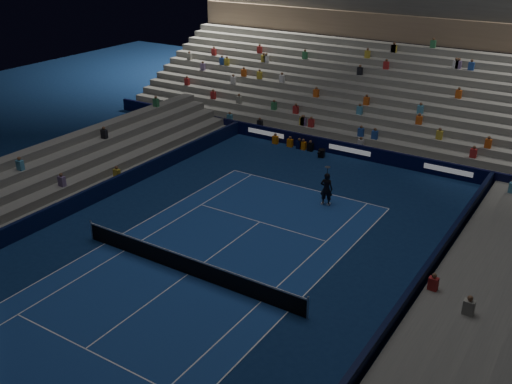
% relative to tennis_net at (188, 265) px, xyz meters
% --- Properties ---
extents(ground, '(90.00, 90.00, 0.00)m').
position_rel_tennis_net_xyz_m(ground, '(0.00, 0.00, -0.50)').
color(ground, '#0C214A').
rests_on(ground, ground).
extents(court_surface, '(10.97, 23.77, 0.01)m').
position_rel_tennis_net_xyz_m(court_surface, '(0.00, 0.00, -0.50)').
color(court_surface, navy).
rests_on(court_surface, ground).
extents(sponsor_barrier_far, '(44.00, 0.25, 1.00)m').
position_rel_tennis_net_xyz_m(sponsor_barrier_far, '(0.00, 18.50, -0.00)').
color(sponsor_barrier_far, black).
rests_on(sponsor_barrier_far, ground).
extents(sponsor_barrier_east, '(0.25, 37.00, 1.00)m').
position_rel_tennis_net_xyz_m(sponsor_barrier_east, '(9.70, 0.00, -0.00)').
color(sponsor_barrier_east, black).
rests_on(sponsor_barrier_east, ground).
extents(sponsor_barrier_west, '(0.25, 37.00, 1.00)m').
position_rel_tennis_net_xyz_m(sponsor_barrier_west, '(-9.70, 0.00, -0.00)').
color(sponsor_barrier_west, black).
rests_on(sponsor_barrier_west, ground).
extents(grandstand_main, '(44.00, 15.20, 11.20)m').
position_rel_tennis_net_xyz_m(grandstand_main, '(0.00, 27.90, 2.87)').
color(grandstand_main, gray).
rests_on(grandstand_main, ground).
extents(grandstand_east, '(5.00, 37.00, 2.50)m').
position_rel_tennis_net_xyz_m(grandstand_east, '(13.17, 0.00, 0.41)').
color(grandstand_east, '#63635E').
rests_on(grandstand_east, ground).
extents(grandstand_west, '(5.00, 37.00, 2.50)m').
position_rel_tennis_net_xyz_m(grandstand_west, '(-13.17, 0.00, 0.41)').
color(grandstand_west, slate).
rests_on(grandstand_west, ground).
extents(tennis_net, '(12.90, 0.10, 1.10)m').
position_rel_tennis_net_xyz_m(tennis_net, '(0.00, 0.00, 0.00)').
color(tennis_net, '#B2B2B7').
rests_on(tennis_net, ground).
extents(tennis_player, '(0.83, 0.64, 2.02)m').
position_rel_tennis_net_xyz_m(tennis_player, '(2.08, 10.42, 0.50)').
color(tennis_player, black).
rests_on(tennis_player, ground).
extents(broadcast_camera, '(0.53, 0.92, 0.56)m').
position_rel_tennis_net_xyz_m(broadcast_camera, '(-1.70, 17.35, -0.21)').
color(broadcast_camera, black).
rests_on(broadcast_camera, ground).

